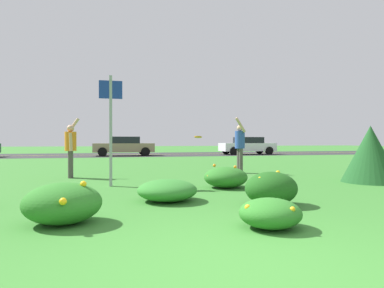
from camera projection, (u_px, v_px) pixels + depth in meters
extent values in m
plane|color=#387A2D|center=(133.00, 166.00, 15.01)|extent=(120.00, 120.00, 0.00)
cube|color=#2D2D30|center=(121.00, 155.00, 27.23)|extent=(120.00, 8.84, 0.01)
cube|color=yellow|center=(121.00, 155.00, 27.23)|extent=(120.00, 0.16, 0.00)
ellipsoid|color=#2D7526|center=(270.00, 213.00, 4.25)|extent=(0.80, 0.77, 0.38)
sphere|color=gold|center=(293.00, 209.00, 4.00)|extent=(0.06, 0.06, 0.06)
sphere|color=gold|center=(248.00, 207.00, 4.14)|extent=(0.08, 0.08, 0.08)
sphere|color=gold|center=(245.00, 210.00, 4.32)|extent=(0.05, 0.05, 0.05)
ellipsoid|color=#1E5619|center=(271.00, 188.00, 5.79)|extent=(0.93, 0.79, 0.58)
sphere|color=yellow|center=(276.00, 175.00, 6.11)|extent=(0.07, 0.07, 0.07)
sphere|color=yellow|center=(278.00, 173.00, 6.08)|extent=(0.08, 0.08, 0.08)
sphere|color=yellow|center=(262.00, 185.00, 5.71)|extent=(0.06, 0.06, 0.06)
sphere|color=yellow|center=(280.00, 178.00, 5.96)|extent=(0.06, 0.06, 0.06)
sphere|color=yellow|center=(260.00, 179.00, 5.61)|extent=(0.08, 0.08, 0.08)
sphere|color=yellow|center=(260.00, 179.00, 6.21)|extent=(0.07, 0.07, 0.07)
ellipsoid|color=#2D7526|center=(63.00, 203.00, 4.48)|extent=(1.03, 0.97, 0.55)
sphere|color=yellow|center=(48.00, 190.00, 4.56)|extent=(0.07, 0.07, 0.07)
sphere|color=yellow|center=(40.00, 197.00, 4.21)|extent=(0.05, 0.05, 0.05)
sphere|color=yellow|center=(63.00, 201.00, 4.02)|extent=(0.09, 0.09, 0.09)
sphere|color=yellow|center=(83.00, 184.00, 4.49)|extent=(0.08, 0.08, 0.08)
ellipsoid|color=#337F2D|center=(167.00, 190.00, 6.18)|extent=(1.11, 1.09, 0.40)
sphere|color=orange|center=(164.00, 186.00, 5.98)|extent=(0.07, 0.07, 0.07)
sphere|color=orange|center=(158.00, 182.00, 6.38)|extent=(0.08, 0.08, 0.08)
sphere|color=orange|center=(162.00, 187.00, 6.29)|extent=(0.06, 0.06, 0.06)
ellipsoid|color=#2D7526|center=(226.00, 177.00, 7.97)|extent=(1.04, 1.03, 0.50)
sphere|color=orange|center=(227.00, 175.00, 7.74)|extent=(0.06, 0.06, 0.06)
sphere|color=orange|center=(218.00, 171.00, 7.82)|extent=(0.08, 0.08, 0.08)
sphere|color=orange|center=(214.00, 165.00, 8.06)|extent=(0.08, 0.08, 0.08)
sphere|color=orange|center=(235.00, 167.00, 7.64)|extent=(0.07, 0.07, 0.07)
sphere|color=orange|center=(208.00, 176.00, 7.74)|extent=(0.05, 0.05, 0.05)
cube|color=#93969B|center=(111.00, 131.00, 8.21)|extent=(0.07, 0.10, 2.73)
cube|color=navy|center=(111.00, 90.00, 8.17)|extent=(0.56, 0.03, 0.44)
cone|color=#1E5123|center=(370.00, 154.00, 8.98)|extent=(1.48, 1.48, 1.53)
cylinder|color=orange|center=(71.00, 141.00, 10.07)|extent=(0.34, 0.34, 0.58)
sphere|color=tan|center=(71.00, 128.00, 10.07)|extent=(0.21, 0.21, 0.21)
cylinder|color=#4C4742|center=(71.00, 164.00, 10.16)|extent=(0.14, 0.14, 0.82)
cylinder|color=#4C4742|center=(70.00, 165.00, 10.00)|extent=(0.14, 0.14, 0.82)
cylinder|color=tan|center=(73.00, 126.00, 10.28)|extent=(0.38, 0.10, 0.50)
cylinder|color=tan|center=(71.00, 142.00, 9.89)|extent=(0.11, 0.09, 0.55)
cylinder|color=#2D4C9E|center=(240.00, 140.00, 11.60)|extent=(0.34, 0.34, 0.61)
sphere|color=tan|center=(240.00, 128.00, 11.59)|extent=(0.21, 0.21, 0.21)
cylinder|color=#4C4742|center=(241.00, 161.00, 11.52)|extent=(0.14, 0.14, 0.86)
cylinder|color=#4C4742|center=(239.00, 161.00, 11.68)|extent=(0.14, 0.14, 0.86)
cylinder|color=tan|center=(241.00, 125.00, 11.39)|extent=(0.39, 0.10, 0.53)
cylinder|color=tan|center=(237.00, 140.00, 11.78)|extent=(0.11, 0.09, 0.58)
cylinder|color=orange|center=(198.00, 137.00, 11.01)|extent=(0.27, 0.26, 0.08)
torus|color=orange|center=(198.00, 137.00, 11.01)|extent=(0.26, 0.26, 0.08)
cube|color=silver|center=(247.00, 147.00, 27.86)|extent=(4.50, 1.82, 0.66)
cube|color=black|center=(248.00, 140.00, 27.88)|extent=(2.10, 1.64, 0.52)
cylinder|color=black|center=(234.00, 151.00, 26.61)|extent=(0.66, 0.22, 0.66)
cylinder|color=black|center=(226.00, 150.00, 28.33)|extent=(0.66, 0.22, 0.66)
cylinder|color=black|center=(269.00, 151.00, 27.38)|extent=(0.66, 0.22, 0.66)
cylinder|color=black|center=(259.00, 150.00, 29.11)|extent=(0.66, 0.22, 0.66)
cube|color=#937F60|center=(124.00, 148.00, 25.33)|extent=(4.50, 1.82, 0.66)
cube|color=black|center=(125.00, 140.00, 25.35)|extent=(2.10, 1.64, 0.52)
cylinder|color=black|center=(102.00, 152.00, 24.08)|extent=(0.66, 0.22, 0.66)
cylinder|color=black|center=(103.00, 151.00, 25.80)|extent=(0.66, 0.22, 0.66)
cylinder|color=black|center=(145.00, 152.00, 24.85)|extent=(0.66, 0.22, 0.66)
cylinder|color=black|center=(143.00, 151.00, 26.58)|extent=(0.66, 0.22, 0.66)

